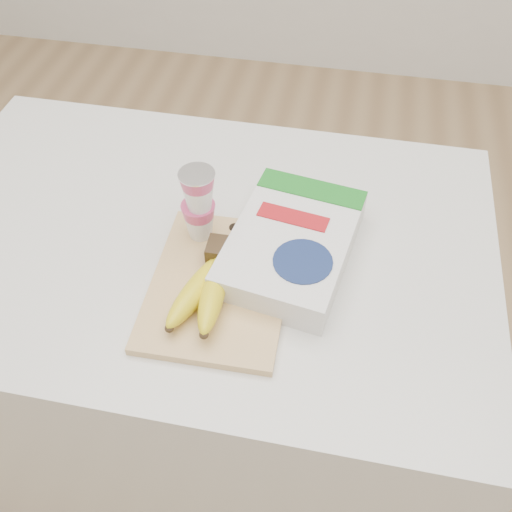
% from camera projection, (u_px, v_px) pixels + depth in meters
% --- Properties ---
extents(table, '(1.05, 0.70, 0.79)m').
position_uv_depth(table, '(209.00, 355.00, 1.30)').
color(table, silver).
rests_on(table, ground).
extents(cutting_board, '(0.23, 0.30, 0.01)m').
position_uv_depth(cutting_board, '(220.00, 285.00, 0.92)').
color(cutting_board, tan).
rests_on(cutting_board, table).
extents(bananas, '(0.09, 0.19, 0.06)m').
position_uv_depth(bananas, '(207.00, 286.00, 0.88)').
color(bananas, '#382816').
rests_on(bananas, cutting_board).
extents(yogurt_stack, '(0.06, 0.06, 0.14)m').
position_uv_depth(yogurt_stack, '(199.00, 203.00, 0.93)').
color(yogurt_stack, white).
rests_on(yogurt_stack, cutting_board).
extents(cereal_box, '(0.23, 0.30, 0.06)m').
position_uv_depth(cereal_box, '(291.00, 245.00, 0.95)').
color(cereal_box, white).
rests_on(cereal_box, table).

